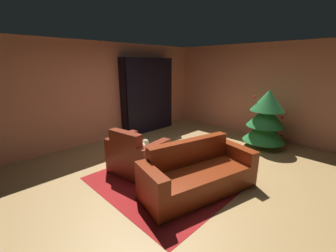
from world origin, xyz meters
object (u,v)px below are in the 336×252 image
Objects in this scene: book_stack_on_table at (164,152)px; decorated_tree at (266,118)px; coffee_table at (165,157)px; couch_red at (198,175)px; bookshelf_unit at (150,95)px; bottle_on_table at (154,149)px; armchair_red at (137,157)px.

decorated_tree is at bearing 75.50° from book_stack_on_table.
decorated_tree is (0.69, 2.83, 0.36)m from coffee_table.
book_stack_on_table is 2.93m from decorated_tree.
couch_red is 1.42× the size of decorated_tree.
couch_red is 2.78× the size of coffee_table.
bookshelf_unit is at bearing 144.17° from book_stack_on_table.
bottle_on_table is (-0.17, -0.12, 0.13)m from coffee_table.
couch_red is 9.25× the size of book_stack_on_table.
decorated_tree reaches higher than book_stack_on_table.
couch_red reaches higher than bottle_on_table.
book_stack_on_table is at bearing 33.12° from armchair_red.
couch_red is at bearing 4.29° from coffee_table.
bookshelf_unit is at bearing 144.46° from coffee_table.
couch_red is at bearing 3.49° from book_stack_on_table.
decorated_tree is at bearing 76.25° from coffee_table.
bookshelf_unit is 3.07m from bottle_on_table.
decorated_tree is at bearing 69.13° from armchair_red.
bookshelf_unit is at bearing -161.98° from decorated_tree.
armchair_red is 0.77× the size of decorated_tree.
bottle_on_table is at bearing -106.31° from decorated_tree.
couch_red is at bearing 10.79° from bottle_on_table.
decorated_tree is (-0.03, 2.78, 0.47)m from couch_red.
bookshelf_unit reaches higher than couch_red.
bookshelf_unit reaches higher than armchair_red.
book_stack_on_table is 0.15× the size of decorated_tree.
decorated_tree reaches higher than bottle_on_table.
bottle_on_table is at bearing 28.29° from armchair_red.
armchair_red is 0.54× the size of couch_red.
bottle_on_table is (2.34, -1.91, -0.60)m from bookshelf_unit.
bottle_on_table reaches higher than book_stack_on_table.
bookshelf_unit is 9.91× the size of book_stack_on_table.
couch_red is at bearing -28.25° from bookshelf_unit.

